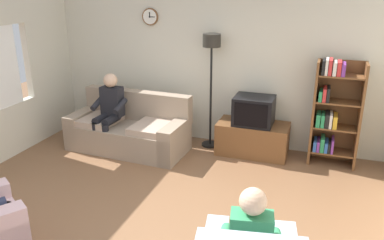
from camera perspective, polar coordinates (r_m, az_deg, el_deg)
The scene contains 9 objects.
ground_plane at distance 4.75m, azimuth -5.82°, elevation -14.25°, with size 12.00×12.00×0.00m, color brown.
back_wall_assembly at distance 6.57m, azimuth 3.55°, elevation 8.29°, with size 6.20×0.17×2.70m.
couch at distance 6.53m, azimuth -9.00°, elevation -1.49°, with size 1.94×0.97×0.90m.
tv_stand at distance 6.35m, azimuth 8.68°, elevation -2.66°, with size 1.10×0.56×0.51m.
tv at distance 6.16m, azimuth 8.87°, elevation 1.35°, with size 0.60×0.49×0.44m.
bookshelf at distance 6.15m, azimuth 19.61°, elevation 1.22°, with size 0.68×0.36×1.59m.
floor_lamp at distance 6.26m, azimuth 2.82°, elevation 8.66°, with size 0.28×0.28×1.85m.
person_on_couch at distance 6.45m, azimuth -11.85°, elevation 1.69°, with size 0.53×0.55×1.24m.
person_in_right_armchair at distance 3.47m, azimuth 8.43°, elevation -16.51°, with size 0.56×0.58×1.12m.
Camera 1 is at (1.72, -3.55, 2.64)m, focal length 37.11 mm.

